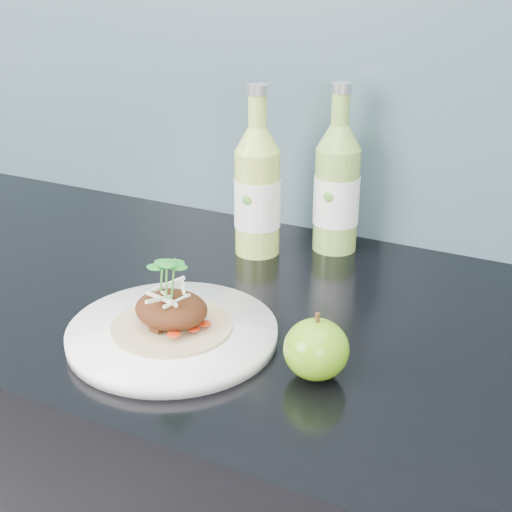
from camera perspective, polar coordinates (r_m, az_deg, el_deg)
The scene contains 6 objects.
subway_backsplash at distance 1.09m, azimuth 8.36°, elevation 19.24°, with size 4.00×0.02×0.70m, color #729FB3.
dinner_plate at distance 0.85m, azimuth -6.69°, elevation -6.16°, with size 0.32×0.32×0.02m.
pork_taco at distance 0.83m, azimuth -6.80°, elevation -4.01°, with size 0.14×0.14×0.10m.
green_apple at distance 0.77m, azimuth 4.84°, elevation -7.44°, with size 0.09×0.09×0.08m.
cider_bottle_left at distance 1.05m, azimuth 0.11°, elevation 5.16°, with size 0.09×0.09×0.25m.
cider_bottle_right at distance 1.07m, azimuth 6.48°, elevation 5.36°, with size 0.08×0.08×0.25m.
Camera 1 is at (0.35, 0.96, 1.33)m, focal length 50.00 mm.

